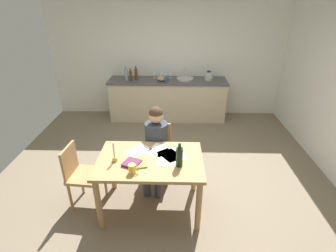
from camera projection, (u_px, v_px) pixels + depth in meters
The scene contains 28 objects.
ground_plane at pixel (164, 179), 3.95m from camera, with size 5.20×5.20×0.04m, color #7A6B56.
wall_back at pixel (168, 58), 5.68m from camera, with size 5.20×0.12×2.60m, color silver.
kitchen_counter at pixel (168, 99), 5.74m from camera, with size 2.56×0.64×0.90m.
dining_table at pixel (150, 167), 3.13m from camera, with size 1.27×0.84×0.75m.
chair_at_table at pixel (158, 150), 3.79m from camera, with size 0.44×0.44×0.86m.
person_seated at pixel (156, 143), 3.57m from camera, with size 0.36×0.61×1.19m.
chair_side_empty at pixel (81, 173), 3.26m from camera, with size 0.43×0.43×0.87m.
coffee_mug at pixel (132, 169), 2.81m from camera, with size 0.12×0.08×0.11m.
candlestick at pixel (114, 156), 3.01m from camera, with size 0.06×0.06×0.25m.
book_magazine at pixel (132, 163), 2.97m from camera, with size 0.18×0.18×0.03m, color #5D2A4B.
book_cookery at pixel (138, 163), 2.99m from camera, with size 0.19×0.23×0.02m, color olive.
paper_letter at pixel (170, 155), 3.16m from camera, with size 0.21×0.30×0.00m, color white.
paper_bill at pixel (166, 159), 3.08m from camera, with size 0.21×0.30×0.00m, color white.
paper_envelope at pixel (138, 151), 3.24m from camera, with size 0.21×0.30×0.00m, color white.
paper_receipt at pixel (158, 150), 3.26m from camera, with size 0.21×0.30×0.00m, color white.
paper_notice at pixel (175, 154), 3.17m from camera, with size 0.21×0.30×0.00m, color white.
wine_bottle_on_table at pixel (179, 157), 2.90m from camera, with size 0.08×0.08×0.29m.
sink_unit at pixel (185, 79), 5.52m from camera, with size 0.36×0.36×0.24m.
bottle_oil at pixel (126, 75), 5.44m from camera, with size 0.08×0.08×0.30m.
bottle_vinegar at pixel (131, 75), 5.44m from camera, with size 0.06×0.06×0.26m.
bottle_wine_red at pixel (136, 74), 5.48m from camera, with size 0.07×0.07×0.30m.
mixing_bowl at pixel (162, 78), 5.46m from camera, with size 0.22×0.22×0.10m, color tan.
stovetop_kettle at pixel (209, 76), 5.47m from camera, with size 0.18×0.18×0.22m.
wine_glass_near_sink at pixel (170, 73), 5.62m from camera, with size 0.07×0.07×0.15m.
wine_glass_by_kettle at pixel (165, 73), 5.62m from camera, with size 0.07×0.07×0.15m.
wine_glass_back_left at pixel (161, 73), 5.63m from camera, with size 0.07×0.07×0.15m.
wine_glass_back_right at pixel (154, 73), 5.63m from camera, with size 0.07×0.07×0.15m.
teacup_on_counter at pixel (166, 79), 5.38m from camera, with size 0.12×0.08×0.10m.
Camera 1 is at (0.15, -3.16, 2.49)m, focal length 27.27 mm.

